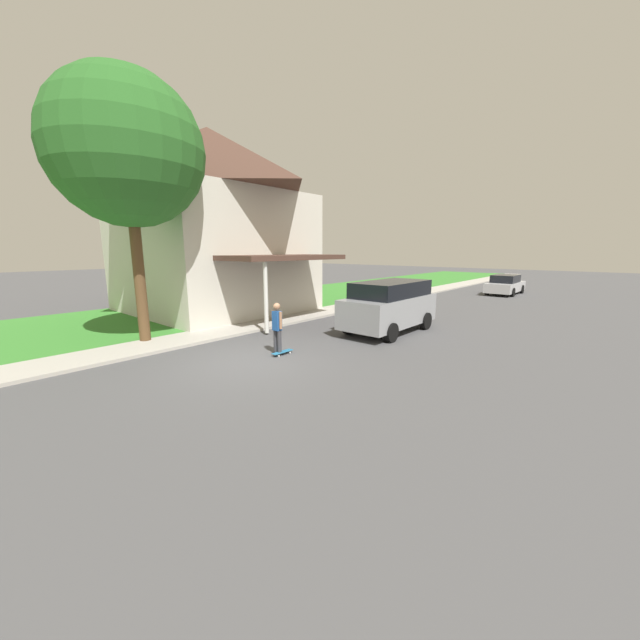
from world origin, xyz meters
name	(u,v)px	position (x,y,z in m)	size (l,w,h in m)	color
ground_plane	(249,360)	(0.00, 0.00, 0.00)	(120.00, 120.00, 0.00)	#49494C
lawn	(246,307)	(-8.00, 6.00, 0.04)	(10.00, 80.00, 0.08)	#387F2D
sidewalk	(302,316)	(-3.60, 6.00, 0.05)	(1.80, 80.00, 0.10)	#ADA89E
house	(212,218)	(-8.41, 4.39, 4.78)	(11.13, 8.54, 9.02)	beige
lawn_tree_near	(127,151)	(-4.34, -1.13, 6.26)	(4.77, 4.77, 8.59)	brown
suv_parked	(390,305)	(1.16, 6.01, 1.07)	(2.06, 4.46, 1.99)	gray
car_down_street	(505,285)	(1.29, 22.30, 0.69)	(1.87, 4.45, 1.41)	#B7B7BC
skateboarder	(277,326)	(0.20, 0.95, 0.89)	(0.41, 0.21, 1.62)	#38383D
skateboard	(282,352)	(0.32, 1.04, 0.08)	(0.21, 0.76, 0.10)	#236B99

